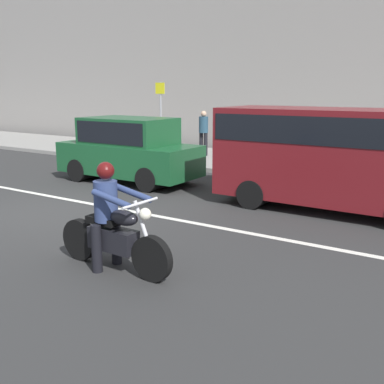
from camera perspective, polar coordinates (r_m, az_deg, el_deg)
ground_plane at (r=10.34m, az=-17.06°, el=-2.26°), size 80.00×80.00×0.00m
sidewalk_slab at (r=16.50m, az=4.63°, el=3.97°), size 40.00×4.40×0.14m
building_facade at (r=19.61m, az=10.05°, el=21.62°), size 40.00×1.40×11.32m
lane_marking_stripe at (r=10.44m, az=-10.85°, el=-1.75°), size 18.00×0.14×0.01m
motorcycle_with_rider_denim_blue at (r=6.66m, az=-9.92°, el=-4.28°), size 2.07×0.70×1.58m
parked_hatchback_forest_green at (r=12.96m, az=-7.90°, el=5.36°), size 4.04×1.76×1.80m
parked_van_maroon at (r=10.19m, az=17.63°, el=4.77°), size 5.01×1.96×2.17m
street_sign_post at (r=18.92m, az=-3.94°, el=10.28°), size 0.44×0.08×2.71m
pedestrian_bystander at (r=17.03m, az=1.44°, el=7.78°), size 0.34×0.34×1.65m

